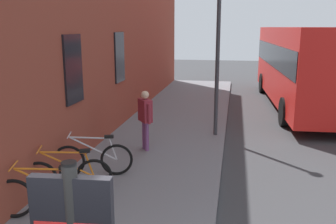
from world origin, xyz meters
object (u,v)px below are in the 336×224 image
(pedestrian_near_bus, at_px, (145,114))
(street_lamp, at_px, (218,36))
(bicycle_end_of_row, at_px, (67,176))
(bicycle_nearest_sign, at_px, (45,196))
(city_bus, at_px, (302,62))
(bicycle_leaning_wall, at_px, (93,159))

(pedestrian_near_bus, bearing_deg, street_lamp, -44.64)
(bicycle_end_of_row, height_order, street_lamp, street_lamp)
(bicycle_nearest_sign, relative_size, bicycle_end_of_row, 1.01)
(street_lamp, bearing_deg, city_bus, -31.92)
(city_bus, xyz_separation_m, street_lamp, (-5.30, 3.30, 1.19))
(bicycle_end_of_row, xyz_separation_m, city_bus, (10.03, -5.93, 1.41))
(street_lamp, bearing_deg, bicycle_nearest_sign, 154.93)
(bicycle_leaning_wall, relative_size, street_lamp, 0.34)
(bicycle_nearest_sign, relative_size, city_bus, 0.16)
(bicycle_end_of_row, xyz_separation_m, bicycle_leaning_wall, (1.00, -0.14, 0.00))
(city_bus, bearing_deg, street_lamp, 148.08)
(bicycle_nearest_sign, relative_size, street_lamp, 0.34)
(bicycle_end_of_row, bearing_deg, city_bus, -30.58)
(bicycle_end_of_row, distance_m, pedestrian_near_bus, 3.12)
(bicycle_leaning_wall, height_order, street_lamp, street_lamp)
(bicycle_end_of_row, bearing_deg, street_lamp, -29.02)
(bicycle_leaning_wall, xyz_separation_m, street_lamp, (3.74, -2.48, 2.60))
(street_lamp, bearing_deg, bicycle_leaning_wall, 146.39)
(bicycle_leaning_wall, xyz_separation_m, city_bus, (9.03, -5.78, 1.41))
(bicycle_nearest_sign, relative_size, bicycle_leaning_wall, 1.00)
(bicycle_nearest_sign, xyz_separation_m, pedestrian_near_bus, (3.80, -0.85, 0.60))
(city_bus, bearing_deg, pedestrian_near_bus, 144.43)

